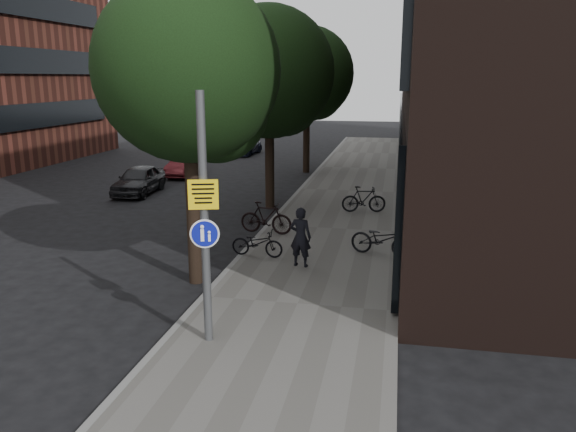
% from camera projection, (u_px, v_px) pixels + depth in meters
% --- Properties ---
extents(ground, '(120.00, 120.00, 0.00)m').
position_uv_depth(ground, '(249.00, 383.00, 9.65)').
color(ground, black).
rests_on(ground, ground).
extents(sidewalk, '(4.50, 60.00, 0.12)m').
position_uv_depth(sidewalk, '(332.00, 230.00, 19.11)').
color(sidewalk, '#5D5B56').
rests_on(sidewalk, ground).
extents(curb_edge, '(0.15, 60.00, 0.13)m').
position_uv_depth(curb_edge, '(268.00, 226.00, 19.53)').
color(curb_edge, slate).
rests_on(curb_edge, ground).
extents(street_tree_near, '(4.40, 4.40, 7.50)m').
position_uv_depth(street_tree_near, '(193.00, 77.00, 13.31)').
color(street_tree_near, black).
rests_on(street_tree_near, ground).
extents(street_tree_mid, '(5.00, 5.00, 7.80)m').
position_uv_depth(street_tree_mid, '(272.00, 77.00, 21.40)').
color(street_tree_mid, black).
rests_on(street_tree_mid, ground).
extents(street_tree_far, '(5.00, 5.00, 7.80)m').
position_uv_depth(street_tree_far, '(309.00, 77.00, 29.98)').
color(street_tree_far, black).
rests_on(street_tree_far, ground).
extents(signpost, '(0.54, 0.19, 4.78)m').
position_uv_depth(signpost, '(204.00, 220.00, 10.42)').
color(signpost, '#595B5E').
rests_on(signpost, sidewalk).
extents(pedestrian, '(0.65, 0.48, 1.63)m').
position_uv_depth(pedestrian, '(301.00, 237.00, 15.09)').
color(pedestrian, black).
rests_on(pedestrian, sidewalk).
extents(parked_bike_facade_near, '(1.96, 1.16, 0.97)m').
position_uv_depth(parked_bike_facade_near, '(382.00, 239.00, 16.05)').
color(parked_bike_facade_near, black).
rests_on(parked_bike_facade_near, sidewalk).
extents(parked_bike_facade_far, '(1.72, 0.74, 1.00)m').
position_uv_depth(parked_bike_facade_far, '(364.00, 199.00, 21.25)').
color(parked_bike_facade_far, black).
rests_on(parked_bike_facade_far, sidewalk).
extents(parked_bike_curb_near, '(1.56, 0.66, 0.80)m').
position_uv_depth(parked_bike_curb_near, '(257.00, 243.00, 16.01)').
color(parked_bike_curb_near, black).
rests_on(parked_bike_curb_near, sidewalk).
extents(parked_bike_curb_far, '(1.81, 0.69, 1.06)m').
position_uv_depth(parked_bike_curb_far, '(266.00, 218.00, 18.33)').
color(parked_bike_curb_far, black).
rests_on(parked_bike_curb_far, sidewalk).
extents(parked_car_near, '(1.72, 3.79, 1.26)m').
position_uv_depth(parked_car_near, '(139.00, 180.00, 25.19)').
color(parked_car_near, black).
rests_on(parked_car_near, ground).
extents(parked_car_mid, '(1.43, 3.57, 1.15)m').
position_uv_depth(parked_car_mid, '(185.00, 165.00, 29.77)').
color(parked_car_mid, maroon).
rests_on(parked_car_mid, ground).
extents(parked_car_far, '(1.74, 3.81, 1.08)m').
position_uv_depth(parked_car_far, '(246.00, 146.00, 38.13)').
color(parked_car_far, '#1C2133').
rests_on(parked_car_far, ground).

